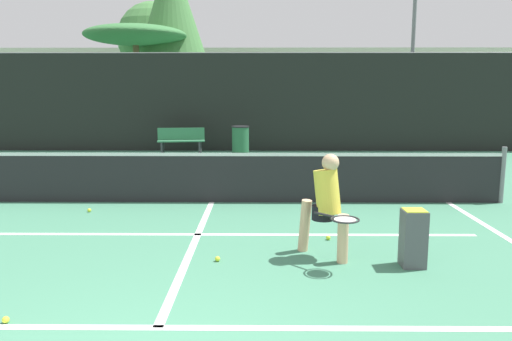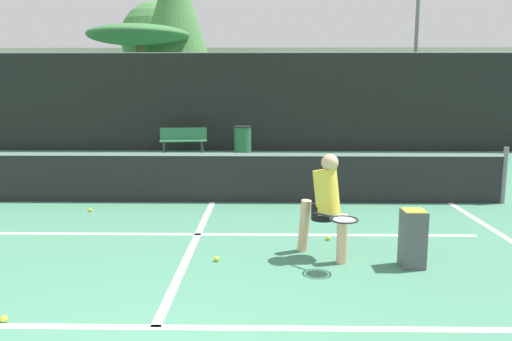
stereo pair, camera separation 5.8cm
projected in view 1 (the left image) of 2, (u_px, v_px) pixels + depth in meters
The scene contains 19 objects.
court_baseline_near at pixel (158, 328), 4.53m from camera, with size 11.00×0.10×0.01m, color white.
court_service_line at pixel (198, 234), 7.42m from camera, with size 8.25×0.10×0.01m, color white.
court_center_mark at pixel (194, 242), 7.03m from camera, with size 0.10×5.07×0.01m, color white.
net at pixel (211, 176), 9.45m from camera, with size 11.09×0.09×1.07m.
fence_back at pixel (234, 102), 17.13m from camera, with size 24.00×0.06×3.35m.
player_practicing at pixel (326, 202), 6.30m from camera, with size 0.76×1.10×1.35m.
tennis_ball_scattered_1 at pixel (89, 210), 8.76m from camera, with size 0.07×0.07×0.07m, color #D1E033.
tennis_ball_scattered_2 at pixel (6, 320), 4.62m from camera, with size 0.07×0.07×0.07m, color #D1E033.
tennis_ball_scattered_4 at pixel (328, 238), 7.15m from camera, with size 0.07×0.07×0.07m, color #D1E033.
tennis_ball_scattered_5 at pixel (218, 259), 6.26m from camera, with size 0.07×0.07×0.07m, color #D1E033.
ball_hopper at pixel (413, 237), 6.04m from camera, with size 0.28×0.28×0.71m.
courtside_bench at pixel (181, 140), 16.42m from camera, with size 1.57×0.58×0.86m.
trash_bin at pixel (240, 141), 16.15m from camera, with size 0.58×0.58×0.95m.
parked_car at pixel (270, 128), 19.82m from camera, with size 1.66×4.53×1.44m.
floodlight_mast at pixel (415, 0), 20.34m from camera, with size 1.10×0.24×9.04m.
tree_west at pixel (135, 36), 22.46m from camera, with size 4.58×4.58×4.97m.
tree_mid at pixel (171, 3), 23.66m from camera, with size 3.27×3.27×8.71m.
tree_east at pixel (154, 39), 25.99m from camera, with size 3.74×3.74×6.58m.
building_far at pixel (246, 86), 32.53m from camera, with size 36.00×2.40×4.65m, color beige.
Camera 1 is at (0.93, -2.94, 2.15)m, focal length 35.00 mm.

